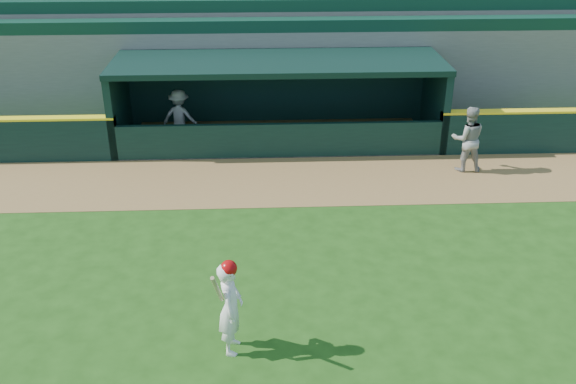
% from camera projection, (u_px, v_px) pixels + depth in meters
% --- Properties ---
extents(ground, '(120.00, 120.00, 0.00)m').
position_uv_depth(ground, '(292.00, 290.00, 12.24)').
color(ground, '#1D4711').
rests_on(ground, ground).
extents(warning_track, '(40.00, 3.00, 0.01)m').
position_uv_depth(warning_track, '(282.00, 181.00, 16.63)').
color(warning_track, olive).
rests_on(warning_track, ground).
extents(dugout_player_front, '(0.91, 0.73, 1.78)m').
position_uv_depth(dugout_player_front, '(468.00, 139.00, 16.88)').
color(dugout_player_front, gray).
rests_on(dugout_player_front, ground).
extents(dugout_player_inside, '(1.16, 0.83, 1.62)m').
position_uv_depth(dugout_player_inside, '(180.00, 117.00, 18.68)').
color(dugout_player_inside, gray).
rests_on(dugout_player_inside, ground).
extents(dugout, '(9.40, 2.80, 2.46)m').
position_uv_depth(dugout, '(278.00, 94.00, 18.82)').
color(dugout, slate).
rests_on(dugout, ground).
extents(stands, '(34.50, 6.25, 7.12)m').
position_uv_depth(stands, '(274.00, 26.00, 22.46)').
color(stands, slate).
rests_on(stands, ground).
extents(batter_at_plate, '(0.49, 0.80, 1.74)m').
position_uv_depth(batter_at_plate, '(230.00, 306.00, 10.33)').
color(batter_at_plate, white).
rests_on(batter_at_plate, ground).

